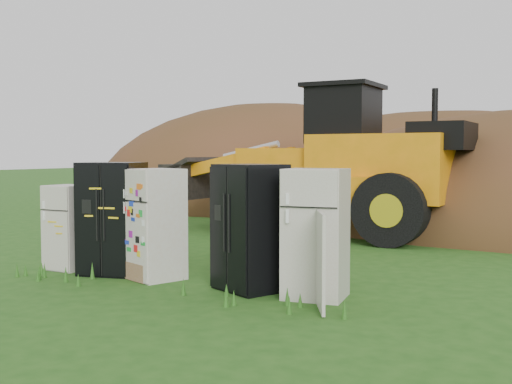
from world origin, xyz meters
TOP-DOWN VIEW (x-y plane):
  - ground at (0.00, 0.00)m, footprint 120.00×120.00m
  - fridge_leftmost at (-2.49, -0.03)m, footprint 0.68×0.65m
  - fridge_black_side at (-1.49, -0.01)m, footprint 1.19×1.04m
  - fridge_sticker at (-0.55, -0.02)m, footprint 1.04×1.01m
  - fridge_black_right at (1.28, -0.03)m, footprint 1.22×1.14m
  - fridge_open_door at (2.37, -0.03)m, footprint 0.96×0.91m
  - wheel_loader at (-0.73, 6.77)m, footprint 7.97×3.25m
  - dirt_mound_left at (-6.16, 14.86)m, footprint 15.67×11.75m
  - dirt_mound_back at (0.20, 17.86)m, footprint 20.21×13.48m

SIDE VIEW (x-z plane):
  - ground at x=0.00m, z-range 0.00..0.00m
  - dirt_mound_left at x=-6.16m, z-range -4.15..4.15m
  - dirt_mound_back at x=0.20m, z-range -3.82..3.82m
  - fridge_leftmost at x=-2.49m, z-range 0.00..1.53m
  - fridge_sticker at x=-0.55m, z-range 0.00..1.85m
  - fridge_open_door at x=2.37m, z-range 0.00..1.89m
  - fridge_black_right at x=1.28m, z-range 0.00..1.95m
  - fridge_black_side at x=-1.49m, z-range 0.00..1.95m
  - wheel_loader at x=-0.73m, z-range 0.00..3.85m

